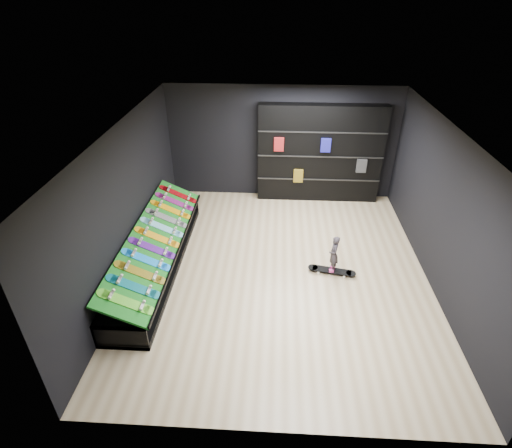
# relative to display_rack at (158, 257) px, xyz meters

# --- Properties ---
(floor) EXTENTS (6.00, 7.00, 0.01)m
(floor) POSITION_rel_display_rack_xyz_m (2.55, 0.00, -0.25)
(floor) COLOR tan
(floor) RESTS_ON ground
(ceiling) EXTENTS (6.00, 7.00, 0.01)m
(ceiling) POSITION_rel_display_rack_xyz_m (2.55, 0.00, 2.75)
(ceiling) COLOR white
(ceiling) RESTS_ON ground
(wall_back) EXTENTS (6.00, 0.02, 3.00)m
(wall_back) POSITION_rel_display_rack_xyz_m (2.55, 3.50, 1.25)
(wall_back) COLOR black
(wall_back) RESTS_ON ground
(wall_front) EXTENTS (6.00, 0.02, 3.00)m
(wall_front) POSITION_rel_display_rack_xyz_m (2.55, -3.50, 1.25)
(wall_front) COLOR black
(wall_front) RESTS_ON ground
(wall_left) EXTENTS (0.02, 7.00, 3.00)m
(wall_left) POSITION_rel_display_rack_xyz_m (-0.45, 0.00, 1.25)
(wall_left) COLOR black
(wall_left) RESTS_ON ground
(wall_right) EXTENTS (0.02, 7.00, 3.00)m
(wall_right) POSITION_rel_display_rack_xyz_m (5.55, 0.00, 1.25)
(wall_right) COLOR black
(wall_right) RESTS_ON ground
(display_rack) EXTENTS (0.90, 4.50, 0.50)m
(display_rack) POSITION_rel_display_rack_xyz_m (0.00, 0.00, 0.00)
(display_rack) COLOR black
(display_rack) RESTS_ON ground
(turf_ramp) EXTENTS (0.92, 4.50, 0.46)m
(turf_ramp) POSITION_rel_display_rack_xyz_m (0.05, 0.00, 0.46)
(turf_ramp) COLOR #0E5B12
(turf_ramp) RESTS_ON display_rack
(back_shelving) EXTENTS (3.22, 0.38, 2.58)m
(back_shelving) POSITION_rel_display_rack_xyz_m (3.54, 3.32, 1.04)
(back_shelving) COLOR black
(back_shelving) RESTS_ON ground
(floor_skateboard) EXTENTS (1.00, 0.40, 0.09)m
(floor_skateboard) POSITION_rel_display_rack_xyz_m (3.63, -0.03, -0.21)
(floor_skateboard) COLOR black
(floor_skateboard) RESTS_ON ground
(child) EXTENTS (0.13, 0.18, 0.48)m
(child) POSITION_rel_display_rack_xyz_m (3.63, -0.03, 0.08)
(child) COLOR black
(child) RESTS_ON floor_skateboard
(display_board_0) EXTENTS (0.93, 0.22, 0.50)m
(display_board_0) POSITION_rel_display_rack_xyz_m (0.06, -1.90, 0.49)
(display_board_0) COLOR green
(display_board_0) RESTS_ON turf_ramp
(display_board_1) EXTENTS (0.93, 0.22, 0.50)m
(display_board_1) POSITION_rel_display_rack_xyz_m (0.06, -1.52, 0.49)
(display_board_1) COLOR #0C8C99
(display_board_1) RESTS_ON turf_ramp
(display_board_2) EXTENTS (0.93, 0.22, 0.50)m
(display_board_2) POSITION_rel_display_rack_xyz_m (0.06, -1.14, 0.49)
(display_board_2) COLOR yellow
(display_board_2) RESTS_ON turf_ramp
(display_board_3) EXTENTS (0.93, 0.22, 0.50)m
(display_board_3) POSITION_rel_display_rack_xyz_m (0.06, -0.76, 0.49)
(display_board_3) COLOR blue
(display_board_3) RESTS_ON turf_ramp
(display_board_4) EXTENTS (0.93, 0.22, 0.50)m
(display_board_4) POSITION_rel_display_rack_xyz_m (0.06, -0.38, 0.49)
(display_board_4) COLOR purple
(display_board_4) RESTS_ON turf_ramp
(display_board_5) EXTENTS (0.93, 0.22, 0.50)m
(display_board_5) POSITION_rel_display_rack_xyz_m (0.06, 0.00, 0.49)
(display_board_5) COLOR orange
(display_board_5) RESTS_ON turf_ramp
(display_board_6) EXTENTS (0.93, 0.22, 0.50)m
(display_board_6) POSITION_rel_display_rack_xyz_m (0.06, 0.38, 0.49)
(display_board_6) COLOR #0CB2E5
(display_board_6) RESTS_ON turf_ramp
(display_board_7) EXTENTS (0.93, 0.22, 0.50)m
(display_board_7) POSITION_rel_display_rack_xyz_m (0.06, 0.76, 0.49)
(display_board_7) COLOR black
(display_board_7) RESTS_ON turf_ramp
(display_board_8) EXTENTS (0.93, 0.22, 0.50)m
(display_board_8) POSITION_rel_display_rack_xyz_m (0.06, 1.14, 0.49)
(display_board_8) COLOR yellow
(display_board_8) RESTS_ON turf_ramp
(display_board_9) EXTENTS (0.93, 0.22, 0.50)m
(display_board_9) POSITION_rel_display_rack_xyz_m (0.06, 1.52, 0.49)
(display_board_9) COLOR #2626BF
(display_board_9) RESTS_ON turf_ramp
(display_board_10) EXTENTS (0.93, 0.22, 0.50)m
(display_board_10) POSITION_rel_display_rack_xyz_m (0.06, 1.90, 0.49)
(display_board_10) COLOR red
(display_board_10) RESTS_ON turf_ramp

